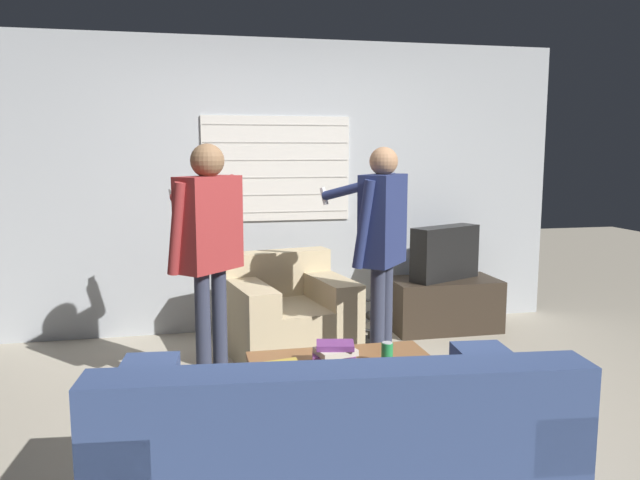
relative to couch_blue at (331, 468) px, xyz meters
The scene contains 13 objects.
ground_plane 1.24m from the couch_blue, 77.82° to the left, with size 16.00×16.00×0.00m, color #B2A893.
wall_back 3.35m from the couch_blue, 85.49° to the left, with size 5.20×0.08×2.55m.
couch_blue is the anchor object (origin of this frame).
armchair_beige 2.42m from the couch_blue, 84.83° to the left, with size 1.04×0.99×0.78m.
coffee_table 1.09m from the couch_blue, 73.07° to the left, with size 1.06×0.57×0.40m.
tv_stand 3.28m from the couch_blue, 58.81° to the left, with size 0.95×0.52×0.46m.
tv 3.30m from the couch_blue, 58.85° to the left, with size 0.70×0.47×0.47m.
person_left_standing 1.98m from the couch_blue, 102.62° to the left, with size 0.51×0.84×1.64m.
person_right_standing 2.03m from the couch_blue, 66.49° to the left, with size 0.53×0.79×1.62m.
book_stack 1.02m from the couch_blue, 75.73° to the left, with size 0.26×0.23×0.13m.
soda_can 1.10m from the couch_blue, 59.84° to the left, with size 0.07×0.07×0.13m.
spare_remote 0.92m from the couch_blue, 66.25° to the left, with size 0.07×0.14×0.02m.
floor_fan 2.79m from the couch_blue, 69.97° to the left, with size 0.29×0.20×0.36m.
Camera 1 is at (-0.79, -3.45, 1.60)m, focal length 35.00 mm.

